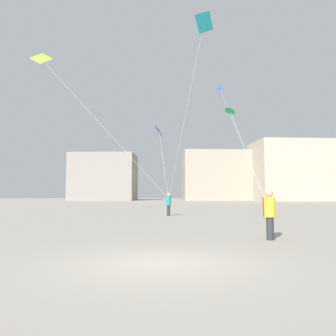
{
  "coord_description": "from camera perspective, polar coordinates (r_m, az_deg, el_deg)",
  "views": [
    {
      "loc": [
        0.24,
        -8.35,
        1.64
      ],
      "look_at": [
        0.0,
        18.47,
        3.7
      ],
      "focal_mm": 36.96,
      "sensor_mm": 36.0,
      "label": 1
    }
  ],
  "objects": [
    {
      "name": "ground_plane",
      "position": [
        8.52,
        -1.16,
        -15.47
      ],
      "size": [
        300.0,
        300.0,
        0.0
      ],
      "primitive_type": "plane",
      "color": "#9E9689"
    },
    {
      "name": "person_in_red",
      "position": [
        26.8,
        15.68,
        -5.84
      ],
      "size": [
        0.35,
        0.35,
        1.62
      ],
      "rotation": [
        0.0,
        0.0,
        3.41
      ],
      "color": "#2D2D33",
      "rests_on": "ground_plane"
    },
    {
      "name": "person_in_yellow",
      "position": [
        13.14,
        16.43,
        -7.05
      ],
      "size": [
        0.39,
        0.39,
        1.8
      ],
      "rotation": [
        0.0,
        0.0,
        4.47
      ],
      "color": "#2D2D33",
      "rests_on": "ground_plane"
    },
    {
      "name": "person_in_teal",
      "position": [
        26.93,
        0.09,
        -5.84
      ],
      "size": [
        0.38,
        0.38,
        1.75
      ],
      "rotation": [
        0.0,
        0.0,
        2.34
      ],
      "color": "#2D2D33",
      "rests_on": "ground_plane"
    },
    {
      "name": "kite_lime_delta",
      "position": [
        31.43,
        -19.74,
        16.13
      ],
      "size": [
        11.21,
        1.14,
        11.95
      ],
      "color": "#8CD12D"
    },
    {
      "name": "kite_violet_diamond",
      "position": [
        29.65,
        -1.49,
        6.16
      ],
      "size": [
        1.3,
        2.84,
        6.34
      ],
      "color": "purple"
    },
    {
      "name": "kite_cyan_delta",
      "position": [
        25.02,
        5.78,
        22.31
      ],
      "size": [
        3.13,
        5.61,
        12.24
      ],
      "color": "#1EB2C6"
    },
    {
      "name": "kite_emerald_diamond",
      "position": [
        28.72,
        10.23,
        9.11
      ],
      "size": [
        2.78,
        2.24,
        7.38
      ],
      "color": "green"
    },
    {
      "name": "kite_cobalt_delta",
      "position": [
        45.1,
        8.83,
        12.03
      ],
      "size": [
        1.15,
        18.59,
        14.29
      ],
      "color": "blue"
    },
    {
      "name": "building_left_hall",
      "position": [
        100.73,
        -10.5,
        -1.51
      ],
      "size": [
        18.12,
        13.38,
        13.18
      ],
      "color": "gray",
      "rests_on": "ground_plane"
    },
    {
      "name": "building_centre_hall",
      "position": [
        100.69,
        10.1,
        -1.33
      ],
      "size": [
        27.36,
        14.57,
        13.83
      ],
      "color": "#A39984",
      "rests_on": "ground_plane"
    },
    {
      "name": "building_right_hall",
      "position": [
        98.09,
        21.27,
        -0.51
      ],
      "size": [
        26.4,
        16.03,
        15.57
      ],
      "color": "#B2A893",
      "rests_on": "ground_plane"
    },
    {
      "name": "handbag_beside_flyer",
      "position": [
        27.03,
        16.38,
        -7.44
      ],
      "size": [
        0.35,
        0.26,
        0.24
      ],
      "primitive_type": "cube",
      "rotation": [
        0.0,
        0.0,
        5.87
      ],
      "color": "maroon",
      "rests_on": "ground_plane"
    }
  ]
}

